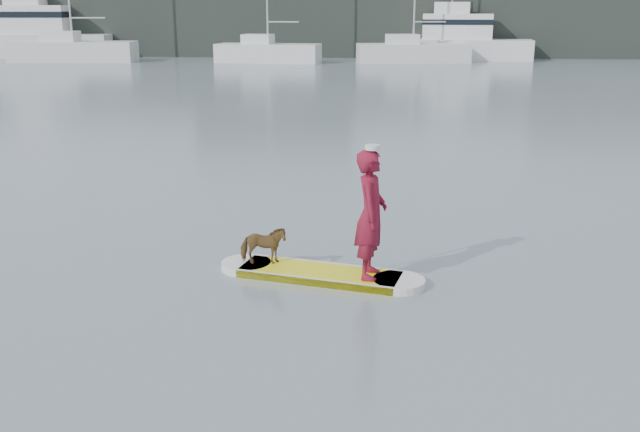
# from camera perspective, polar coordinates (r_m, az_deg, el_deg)

# --- Properties ---
(ground) EXTENTS (140.00, 140.00, 0.00)m
(ground) POSITION_cam_1_polar(r_m,az_deg,el_deg) (11.32, 10.88, -4.93)
(ground) COLOR slate
(ground) RESTS_ON ground
(paddleboard) EXTENTS (3.23, 1.40, 0.12)m
(paddleboard) POSITION_cam_1_polar(r_m,az_deg,el_deg) (11.14, 0.00, -4.64)
(paddleboard) COLOR yellow
(paddleboard) RESTS_ON ground
(paddler) EXTENTS (0.54, 0.76, 1.95)m
(paddler) POSITION_cam_1_polar(r_m,az_deg,el_deg) (10.61, 4.09, 0.13)
(paddler) COLOR maroon
(paddler) RESTS_ON paddleboard
(white_cap) EXTENTS (0.22, 0.22, 0.07)m
(white_cap) POSITION_cam_1_polar(r_m,az_deg,el_deg) (10.37, 4.21, 5.50)
(white_cap) COLOR silver
(white_cap) RESTS_ON paddler
(dog) EXTENTS (0.76, 0.41, 0.62)m
(dog) POSITION_cam_1_polar(r_m,az_deg,el_deg) (11.32, -4.57, -2.36)
(dog) COLOR #54341D
(dog) RESTS_ON paddleboard
(paddle) EXTENTS (0.10, 0.30, 2.00)m
(paddle) POSITION_cam_1_polar(r_m,az_deg,el_deg) (11.00, 3.88, -0.89)
(paddle) COLOR black
(paddle) RESTS_ON ground
(sailboat_b) EXTENTS (9.56, 3.48, 13.95)m
(sailboat_b) POSITION_cam_1_polar(r_m,az_deg,el_deg) (59.44, -19.19, 12.52)
(sailboat_b) COLOR silver
(sailboat_b) RESTS_ON ground
(sailboat_c) EXTENTS (8.05, 3.54, 11.19)m
(sailboat_c) POSITION_cam_1_polar(r_m,az_deg,el_deg) (55.43, -4.25, 12.99)
(sailboat_c) COLOR silver
(sailboat_c) RESTS_ON ground
(sailboat_d) EXTENTS (8.67, 3.67, 12.38)m
(sailboat_d) POSITION_cam_1_polar(r_m,az_deg,el_deg) (55.83, 7.37, 12.99)
(sailboat_d) COLOR silver
(sailboat_d) RESTS_ON ground
(motor_yacht_a) EXTENTS (10.03, 4.01, 5.87)m
(motor_yacht_a) POSITION_cam_1_polar(r_m,az_deg,el_deg) (59.30, 11.41, 13.73)
(motor_yacht_a) COLOR silver
(motor_yacht_a) RESTS_ON ground
(motor_yacht_b) EXTENTS (10.69, 4.16, 6.94)m
(motor_yacht_b) POSITION_cam_1_polar(r_m,az_deg,el_deg) (65.56, -21.37, 13.45)
(motor_yacht_b) COLOR silver
(motor_yacht_b) RESTS_ON ground
(shore_mass) EXTENTS (90.00, 6.00, 6.00)m
(shore_mass) POSITION_cam_1_polar(r_m,az_deg,el_deg) (63.50, 5.47, 15.35)
(shore_mass) COLOR black
(shore_mass) RESTS_ON ground
(shore_building_west) EXTENTS (14.00, 4.00, 9.00)m
(shore_building_west) POSITION_cam_1_polar(r_m,az_deg,el_deg) (65.05, -3.74, 16.73)
(shore_building_west) COLOR black
(shore_building_west) RESTS_ON ground
(shore_building_east) EXTENTS (10.00, 4.00, 8.00)m
(shore_building_east) POSITION_cam_1_polar(r_m,az_deg,el_deg) (67.33, 21.55, 15.23)
(shore_building_east) COLOR black
(shore_building_east) RESTS_ON ground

